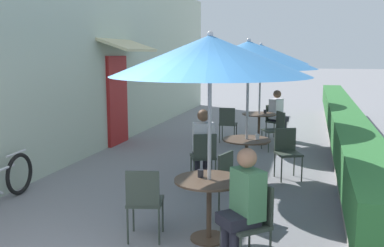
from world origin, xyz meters
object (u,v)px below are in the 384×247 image
at_px(coffee_cup_near, 201,173).
at_px(patio_table_mid, 246,150).
at_px(cafe_chair_far_back, 276,128).
at_px(coffee_cup_far, 265,112).
at_px(cafe_chair_near_left, 144,198).
at_px(seated_patron_far_left, 278,113).
at_px(cafe_chair_near_right, 252,218).
at_px(cafe_chair_far_right, 228,122).
at_px(cafe_chair_near_back, 233,180).
at_px(coffee_cup_mid, 257,137).
at_px(cafe_chair_mid_right, 204,154).
at_px(patio_table_far, 259,121).
at_px(patio_umbrella_mid, 249,55).
at_px(patio_table_near, 209,195).
at_px(seated_patron_near_right, 243,203).
at_px(patio_umbrella_near, 210,56).
at_px(seated_patron_mid_right, 203,142).
at_px(cafe_chair_far_left, 274,119).
at_px(patio_umbrella_far, 261,54).
at_px(cafe_chair_mid_left, 287,149).

bearing_deg(coffee_cup_near, patio_table_mid, 85.51).
relative_size(cafe_chair_far_back, coffee_cup_far, 9.67).
height_order(cafe_chair_near_left, seated_patron_far_left, seated_patron_far_left).
bearing_deg(cafe_chair_near_right, cafe_chair_far_right, -29.80).
height_order(cafe_chair_near_back, coffee_cup_far, cafe_chair_near_back).
distance_m(coffee_cup_mid, coffee_cup_far, 3.17).
xyz_separation_m(cafe_chair_near_left, cafe_chair_mid_right, (0.12, 2.31, 0.00)).
relative_size(cafe_chair_near_right, coffee_cup_near, 9.67).
distance_m(cafe_chair_near_back, patio_table_far, 4.83).
xyz_separation_m(coffee_cup_near, patio_umbrella_mid, (0.19, 2.38, 1.36)).
relative_size(patio_table_near, cafe_chair_near_back, 0.93).
distance_m(seated_patron_near_right, cafe_chair_far_right, 6.19).
bearing_deg(patio_table_far, patio_umbrella_near, -88.98).
xyz_separation_m(patio_umbrella_near, cafe_chair_far_right, (-0.84, 5.47, -1.62)).
bearing_deg(seated_patron_far_left, coffee_cup_mid, 28.04).
xyz_separation_m(cafe_chair_near_right, seated_patron_mid_right, (-1.19, 2.66, 0.17)).
height_order(patio_umbrella_near, cafe_chair_near_right, patio_umbrella_near).
bearing_deg(cafe_chair_near_back, cafe_chair_far_left, -163.61).
bearing_deg(patio_umbrella_far, cafe_chair_near_back, -87.12).
height_order(patio_table_mid, cafe_chair_far_right, cafe_chair_far_right).
xyz_separation_m(patio_table_near, seated_patron_near_right, (0.48, -0.57, 0.14)).
relative_size(patio_umbrella_near, coffee_cup_far, 26.77).
height_order(patio_table_near, coffee_cup_near, coffee_cup_near).
distance_m(seated_patron_near_right, seated_patron_mid_right, 2.96).
bearing_deg(patio_umbrella_near, patio_table_near, -104.04).
xyz_separation_m(cafe_chair_near_left, cafe_chair_mid_left, (1.43, 3.05, 0.00)).
xyz_separation_m(seated_patron_mid_right, cafe_chair_far_right, (-0.21, 3.30, -0.17)).
xyz_separation_m(cafe_chair_mid_left, seated_patron_far_left, (-0.43, 3.40, 0.17)).
height_order(cafe_chair_near_right, coffee_cup_far, cafe_chair_near_right).
relative_size(seated_patron_mid_right, coffee_cup_mid, 13.89).
bearing_deg(coffee_cup_near, seated_patron_near_right, -46.08).
xyz_separation_m(patio_table_near, cafe_chair_mid_right, (-0.58, 2.07, -0.03)).
bearing_deg(cafe_chair_mid_right, patio_table_far, 58.59).
xyz_separation_m(patio_umbrella_near, seated_patron_mid_right, (-0.63, 2.17, -1.45)).
height_order(cafe_chair_near_left, patio_table_far, cafe_chair_near_left).
xyz_separation_m(patio_table_mid, patio_umbrella_mid, (-0.00, 0.00, 1.60)).
bearing_deg(cafe_chair_mid_right, seated_patron_far_left, 54.53).
relative_size(cafe_chair_near_left, seated_patron_mid_right, 0.70).
bearing_deg(seated_patron_near_right, cafe_chair_far_back, -41.74).
bearing_deg(cafe_chair_near_left, seated_patron_mid_right, 75.00).
bearing_deg(cafe_chair_far_back, coffee_cup_mid, 146.26).
xyz_separation_m(cafe_chair_near_left, patio_umbrella_far, (0.61, 5.81, 1.62)).
height_order(patio_umbrella_far, cafe_chair_far_back, patio_umbrella_far).
bearing_deg(cafe_chair_near_back, coffee_cup_mid, -166.41).
distance_m(cafe_chair_near_right, seated_patron_near_right, 0.20).
bearing_deg(cafe_chair_near_right, coffee_cup_near, 8.16).
xyz_separation_m(patio_table_near, cafe_chair_near_right, (0.57, -0.49, -0.03)).
relative_size(cafe_chair_mid_left, patio_umbrella_far, 0.36).
distance_m(cafe_chair_near_back, cafe_chair_far_left, 5.52).
xyz_separation_m(coffee_cup_mid, cafe_chair_far_right, (-1.09, 3.01, -0.26)).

